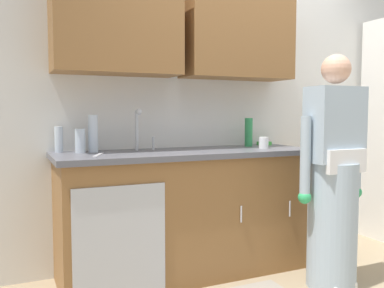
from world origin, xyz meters
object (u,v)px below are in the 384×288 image
sink (148,154)px  bottle_dish_liquid (93,134)px  bottle_water_tall (249,132)px  sponge (264,143)px  cup_by_sink (264,143)px  person_at_sink (333,189)px  knife_on_counter (98,155)px  bottle_water_short (59,140)px  bottle_soap (80,141)px

sink → bottle_dish_liquid: bearing=158.2°
bottle_water_tall → sponge: bottle_water_tall is taller
cup_by_sink → sponge: 0.35m
person_at_sink → cup_by_sink: 0.67m
person_at_sink → sponge: 0.89m
cup_by_sink → knife_on_counter: size_ratio=0.37×
sink → knife_on_counter: sink is taller
bottle_dish_liquid → knife_on_counter: (-0.01, -0.24, -0.13)m
bottle_water_short → sponge: (1.72, -0.03, -0.08)m
sink → sponge: sink is taller
person_at_sink → bottle_soap: bearing=153.8°
person_at_sink → bottle_water_tall: bearing=104.7°
bottle_water_short → knife_on_counter: bottle_water_short is taller
bottle_water_tall → sponge: (0.20, 0.07, -0.10)m
person_at_sink → bottle_water_short: bearing=153.1°
sponge → cup_by_sink: bearing=-124.7°
bottle_dish_liquid → bottle_water_tall: size_ratio=1.12×
bottle_water_tall → bottle_water_short: bottle_water_tall is taller
person_at_sink → bottle_soap: person_at_sink is taller
cup_by_sink → bottle_water_tall: bearing=91.6°
bottle_water_short → bottle_soap: bearing=-34.8°
bottle_dish_liquid → bottle_water_tall: bottle_dish_liquid is taller
bottle_soap → person_at_sink: bearing=-26.2°
sponge → sink: bearing=-169.9°
bottle_water_short → sponge: bearing=-0.9°
person_at_sink → bottle_soap: (-1.59, 0.78, 0.33)m
sink → knife_on_counter: bearing=-165.9°
cup_by_sink → sponge: (0.20, 0.28, -0.03)m
bottle_soap → knife_on_counter: size_ratio=0.71×
bottle_soap → bottle_water_short: 0.16m
bottle_dish_liquid → bottle_soap: size_ratio=1.57×
person_at_sink → bottle_soap: 1.80m
bottle_soap → bottle_dish_liquid: bearing=5.3°
sink → bottle_soap: size_ratio=2.93×
bottle_dish_liquid → bottle_water_tall: (1.29, -0.01, -0.01)m
bottle_water_tall → knife_on_counter: bottle_water_tall is taller
bottle_water_tall → knife_on_counter: 1.33m
bottle_water_tall → bottle_dish_liquid: bearing=179.6°
sink → cup_by_sink: (0.94, -0.08, 0.06)m
person_at_sink → bottle_dish_liquid: size_ratio=6.04×
person_at_sink → sponge: (-0.00, 0.85, 0.26)m
cup_by_sink → sponge: cup_by_sink is taller
bottle_dish_liquid → cup_by_sink: bearing=-9.9°
sponge → bottle_dish_liquid: bearing=-177.8°
person_at_sink → cup_by_sink: (-0.20, 0.57, 0.29)m
person_at_sink → sponge: size_ratio=14.73×
cup_by_sink → knife_on_counter: cup_by_sink is taller
cup_by_sink → bottle_soap: bearing=171.1°
bottle_water_tall → bottle_soap: 1.39m
bottle_dish_liquid → cup_by_sink: size_ratio=2.98×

